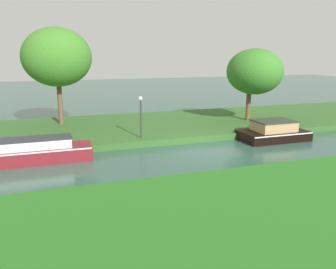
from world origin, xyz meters
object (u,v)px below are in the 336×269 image
maroon_narrowboat (34,151)px  mooring_post_near (262,124)px  willow_tree_left (57,57)px  lamp_post (141,112)px  willow_tree_centre (254,72)px  black_barge (273,132)px

maroon_narrowboat → mooring_post_near: bearing=4.5°
willow_tree_left → lamp_post: (4.52, -5.66, -3.18)m
willow_tree_centre → lamp_post: size_ratio=2.14×
lamp_post → mooring_post_near: lamp_post is taller
mooring_post_near → lamp_post: bearing=176.0°
willow_tree_left → mooring_post_near: 14.89m
lamp_post → maroon_narrowboat: bearing=-164.4°
black_barge → mooring_post_near: black_barge is taller
willow_tree_left → lamp_post: 7.91m
black_barge → lamp_post: (-8.38, 1.71, 1.52)m
maroon_narrowboat → willow_tree_left: bearing=77.8°
black_barge → maroon_narrowboat: black_barge is taller
maroon_narrowboat → willow_tree_centre: size_ratio=1.03×
mooring_post_near → black_barge: bearing=-84.1°
willow_tree_centre → mooring_post_near: size_ratio=6.49×
black_barge → willow_tree_centre: (1.03, 4.15, 3.64)m
maroon_narrowboat → lamp_post: lamp_post is taller
black_barge → willow_tree_centre: size_ratio=0.80×
willow_tree_centre → lamp_post: willow_tree_centre is taller
willow_tree_left → lamp_post: willow_tree_left is taller
willow_tree_left → lamp_post: size_ratio=2.69×
maroon_narrowboat → mooring_post_near: (14.37, 1.12, 0.26)m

